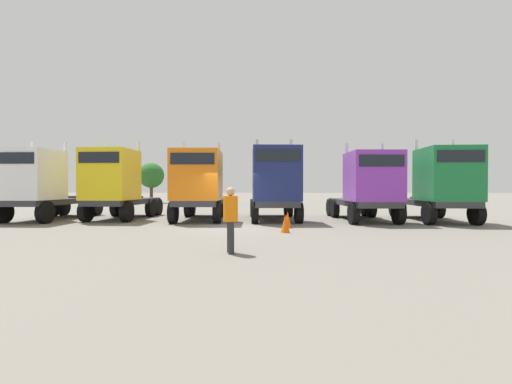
% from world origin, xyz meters
% --- Properties ---
extents(ground, '(200.00, 200.00, 0.00)m').
position_xyz_m(ground, '(0.00, 0.00, 0.00)').
color(ground, slate).
extents(semi_truck_white, '(2.71, 6.31, 4.34)m').
position_xyz_m(semi_truck_white, '(-10.48, 2.19, 1.96)').
color(semi_truck_white, '#333338').
rests_on(semi_truck_white, ground).
extents(semi_truck_yellow, '(2.56, 5.70, 4.43)m').
position_xyz_m(semi_truck_yellow, '(-6.69, 3.00, 2.00)').
color(semi_truck_yellow, '#333338').
rests_on(semi_truck_yellow, ground).
extents(semi_truck_orange, '(3.01, 6.42, 4.31)m').
position_xyz_m(semi_truck_orange, '(-1.98, 2.81, 1.96)').
color(semi_truck_orange, '#333338').
rests_on(semi_truck_orange, ground).
extents(semi_truck_navy, '(3.16, 6.43, 4.46)m').
position_xyz_m(semi_truck_navy, '(2.07, 3.06, 2.00)').
color(semi_truck_navy, '#333338').
rests_on(semi_truck_navy, ground).
extents(semi_truck_purple, '(3.04, 6.42, 4.17)m').
position_xyz_m(semi_truck_purple, '(6.92, 3.01, 1.86)').
color(semi_truck_purple, '#333338').
rests_on(semi_truck_purple, ground).
extents(semi_truck_green, '(2.62, 6.27, 4.36)m').
position_xyz_m(semi_truck_green, '(10.59, 3.03, 1.98)').
color(semi_truck_green, '#333338').
rests_on(semi_truck_green, ground).
extents(visitor_in_hivis, '(0.50, 0.50, 1.81)m').
position_xyz_m(visitor_in_hivis, '(1.04, -5.93, 1.05)').
color(visitor_in_hivis, '#2C2C2C').
rests_on(visitor_in_hivis, ground).
extents(traffic_cone_near, '(0.36, 0.36, 0.72)m').
position_xyz_m(traffic_cone_near, '(2.57, -1.52, 0.36)').
color(traffic_cone_near, '#F2590C').
rests_on(traffic_cone_near, ground).
extents(traffic_cone_mid, '(0.36, 0.36, 0.74)m').
position_xyz_m(traffic_cone_mid, '(2.69, 0.05, 0.37)').
color(traffic_cone_mid, '#F2590C').
rests_on(traffic_cone_mid, ground).
extents(oak_far_left, '(2.92, 2.92, 4.67)m').
position_xyz_m(oak_far_left, '(-12.69, 23.54, 3.18)').
color(oak_far_left, '#4C3823').
rests_on(oak_far_left, ground).
extents(oak_far_centre, '(3.00, 3.00, 5.41)m').
position_xyz_m(oak_far_centre, '(1.21, 22.25, 3.88)').
color(oak_far_centre, '#4C3823').
rests_on(oak_far_centre, ground).
extents(oak_far_right, '(2.84, 2.84, 5.28)m').
position_xyz_m(oak_far_right, '(10.31, 18.34, 3.82)').
color(oak_far_right, '#4C3823').
rests_on(oak_far_right, ground).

